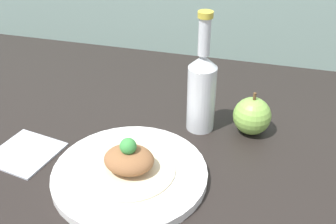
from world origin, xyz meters
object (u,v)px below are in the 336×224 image
at_px(plated_food, 129,161).
at_px(cider_bottle, 202,89).
at_px(apple, 252,116).
at_px(plate, 130,173).

xyz_separation_m(plated_food, cider_bottle, (0.09, 0.20, 0.06)).
bearing_deg(cider_bottle, plated_food, -114.96).
xyz_separation_m(cider_bottle, apple, (0.11, 0.01, -0.06)).
relative_size(cider_bottle, apple, 2.71).
height_order(plate, plated_food, plated_food).
bearing_deg(plated_food, plate, 0.00).
bearing_deg(apple, plate, -133.78).
relative_size(plate, plated_food, 1.69).
height_order(plated_food, apple, apple).
relative_size(plated_food, cider_bottle, 0.65).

